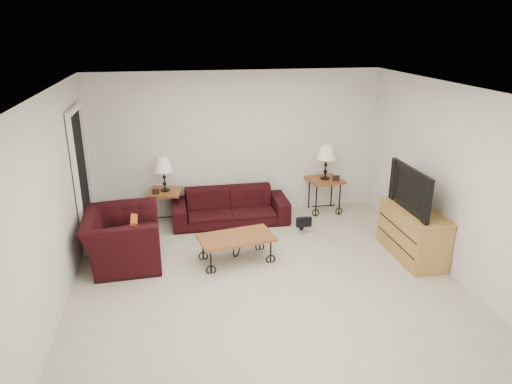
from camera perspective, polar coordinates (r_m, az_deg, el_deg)
ground at (r=6.31m, az=1.18°, el=-10.72°), size 5.00×5.00×0.00m
wall_back at (r=8.14m, az=-2.33°, el=5.88°), size 5.00×0.02×2.50m
wall_front at (r=3.61m, az=9.59°, el=-13.28°), size 5.00×0.02×2.50m
wall_left at (r=5.83m, az=-23.55°, el=-1.49°), size 0.02×5.00×2.50m
wall_right at (r=6.73m, az=22.62°, el=1.34°), size 0.02×5.00×2.50m
ceiling at (r=5.48m, az=1.37°, el=12.42°), size 5.00×5.00×0.00m
doorway at (r=7.43m, az=-20.51°, el=1.40°), size 0.08×0.94×2.04m
sofa at (r=7.95m, az=-3.16°, el=-1.77°), size 1.96×0.76×0.57m
side_table_left at (r=8.07m, az=-10.90°, el=-1.78°), size 0.61×0.61×0.58m
side_table_right at (r=8.48m, az=8.32°, el=-0.38°), size 0.65×0.65×0.62m
lamp_left at (r=7.88m, az=-11.17°, el=2.12°), size 0.38×0.38×0.58m
lamp_right at (r=8.29m, az=8.52°, el=3.63°), size 0.40×0.40×0.62m
photo_frame_left at (r=7.82m, az=-12.15°, el=0.05°), size 0.12×0.02×0.10m
photo_frame_right at (r=8.28m, az=9.75°, el=1.67°), size 0.12×0.02×0.10m
coffee_table at (r=6.69m, az=-2.39°, el=-6.94°), size 1.13×0.74×0.39m
armchair at (r=6.84m, az=-15.97°, el=-5.46°), size 1.06×1.20×0.75m
throw_pillow at (r=6.72m, az=-14.84°, el=-4.45°), size 0.10×0.34×0.34m
tv_stand at (r=7.13m, az=18.59°, el=-4.78°), size 0.51×1.21×0.73m
television at (r=6.88m, az=19.05°, el=0.35°), size 0.14×1.09×0.63m
backpack at (r=7.68m, az=5.61°, el=-2.98°), size 0.41×0.33×0.49m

